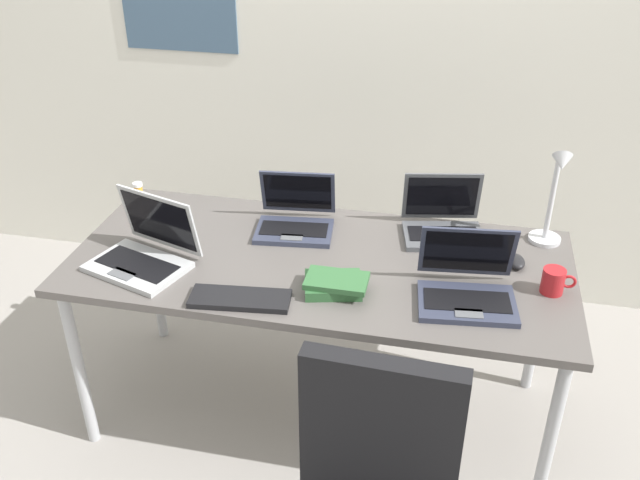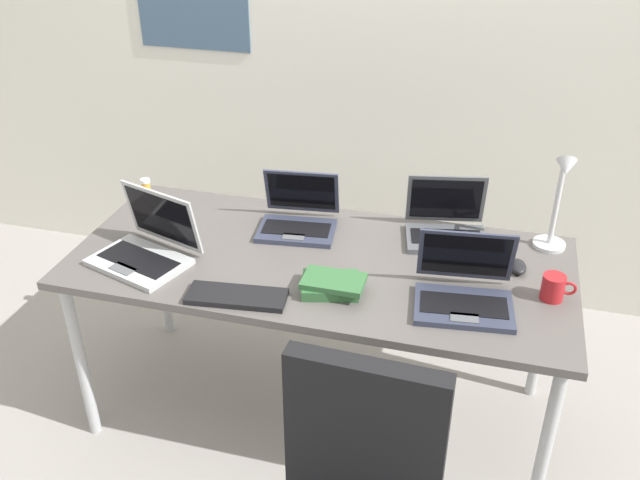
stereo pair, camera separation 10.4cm
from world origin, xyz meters
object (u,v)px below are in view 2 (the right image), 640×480
desk_lamp (558,203)px  cell_phone (158,220)px  laptop_back_left (446,226)px  laptop_front_right (146,248)px  book_stack (331,284)px  coffee_mug (554,287)px  laptop_far_corner (464,291)px  computer_mouse (518,267)px  pill_bottle (146,187)px  external_keyboard (237,296)px  laptop_front_left (298,218)px

desk_lamp → cell_phone: size_ratio=2.94×
desk_lamp → laptop_back_left: bearing=179.5°
laptop_back_left → laptop_front_right: laptop_front_right is taller
book_stack → laptop_front_right: bearing=178.3°
desk_lamp → coffee_mug: 0.35m
desk_lamp → laptop_front_right: (-1.40, -0.44, -0.15)m
laptop_back_left → laptop_far_corner: laptop_far_corner is taller
laptop_back_left → coffee_mug: size_ratio=3.00×
cell_phone → book_stack: 0.84m
computer_mouse → cell_phone: 1.39m
desk_lamp → cell_phone: (-1.50, -0.17, -0.19)m
desk_lamp → laptop_front_right: desk_lamp is taller
laptop_far_corner → computer_mouse: laptop_far_corner is taller
desk_lamp → computer_mouse: desk_lamp is taller
pill_bottle → coffee_mug: coffee_mug is taller
laptop_far_corner → book_stack: bearing=-174.1°
book_stack → laptop_far_corner: bearing=5.9°
external_keyboard → cell_phone: external_keyboard is taller
laptop_back_left → laptop_far_corner: size_ratio=0.98×
laptop_front_left → external_keyboard: 0.52m
laptop_back_left → computer_mouse: (0.27, -0.17, -0.03)m
laptop_front_right → external_keyboard: 0.43m
laptop_far_corner → coffee_mug: laptop_far_corner is taller
laptop_front_left → computer_mouse: size_ratio=3.32×
laptop_far_corner → external_keyboard: (-0.72, -0.17, -0.04)m
book_stack → pill_bottle: bearing=152.6°
laptop_front_right → book_stack: laptop_front_right is taller
laptop_front_right → computer_mouse: bearing=11.7°
pill_bottle → laptop_back_left: bearing=-0.9°
laptop_back_left → book_stack: size_ratio=1.49×
pill_bottle → coffee_mug: bearing=-11.6°
laptop_back_left → external_keyboard: laptop_back_left is taller
laptop_front_right → coffee_mug: 1.41m
laptop_front_right → cell_phone: 0.29m
laptop_back_left → laptop_far_corner: bearing=-76.0°
external_keyboard → laptop_back_left: bearing=37.3°
computer_mouse → external_keyboard: bearing=-162.3°
book_stack → coffee_mug: (0.72, 0.14, 0.02)m
book_stack → external_keyboard: bearing=-156.0°
desk_lamp → laptop_front_left: desk_lamp is taller
laptop_front_left → pill_bottle: (-0.70, 0.10, -0.00)m
laptop_front_right → computer_mouse: laptop_front_right is taller
laptop_far_corner → cell_phone: size_ratio=2.53×
laptop_front_left → laptop_far_corner: (0.66, -0.34, 0.00)m
laptop_back_left → laptop_front_left: laptop_back_left is taller
computer_mouse → pill_bottle: (-1.53, 0.19, 0.02)m
computer_mouse → coffee_mug: 0.19m
book_stack → computer_mouse: bearing=25.7°
laptop_back_left → book_stack: bearing=-125.5°
desk_lamp → pill_bottle: bearing=179.2°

